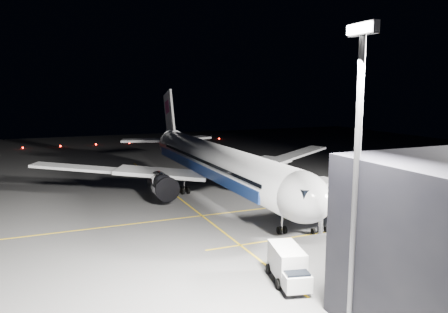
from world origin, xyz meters
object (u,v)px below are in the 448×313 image
floodlight_mast_south (357,154)px  safety_cone_c (279,196)px  jet_bridge (412,185)px  safety_cone_b (251,187)px  service_truck (289,265)px  safety_cone_a (255,199)px  airliner (213,162)px  baggage_tug (328,184)px

floodlight_mast_south → safety_cone_c: (-34.42, 14.20, -12.08)m
jet_bridge → safety_cone_c: bearing=-149.0°
safety_cone_b → floodlight_mast_south: bearing=-17.3°
floodlight_mast_south → safety_cone_c: bearing=157.6°
jet_bridge → service_truck: 26.26m
service_truck → safety_cone_b: 36.08m
service_truck → safety_cone_b: bearing=172.5°
jet_bridge → safety_cone_a: bearing=-139.2°
jet_bridge → service_truck: size_ratio=5.48×
airliner → service_truck: bearing=-10.4°
jet_bridge → safety_cone_b: jet_bridge is taller
airliner → floodlight_mast_south: 42.13m
airliner → safety_cone_c: size_ratio=105.10×
floodlight_mast_south → service_truck: size_ratio=3.30×
safety_cone_b → safety_cone_a: bearing=-21.9°
jet_bridge → safety_cone_a: 21.94m
safety_cone_c → airliner: bearing=-129.1°
airliner → safety_cone_a: airliner is taller
airliner → safety_cone_b: size_ratio=105.90×
service_truck → safety_cone_b: service_truck is taller
jet_bridge → service_truck: jet_bridge is taller
safety_cone_c → jet_bridge: bearing=31.0°
service_truck → baggage_tug: bearing=152.6°
service_truck → safety_cone_c: size_ratio=10.73×
floodlight_mast_south → safety_cone_a: (-34.29, 10.01, -12.09)m
service_truck → baggage_tug: service_truck is taller
safety_cone_a → safety_cone_b: 7.95m
service_truck → floodlight_mast_south: bearing=14.0°
airliner → jet_bridge: 29.31m
baggage_tug → service_truck: bearing=-36.1°
jet_bridge → service_truck: (9.96, -24.12, -2.97)m
jet_bridge → floodlight_mast_south: 31.05m
airliner → safety_cone_a: 9.27m
floodlight_mast_south → safety_cone_b: 45.28m
floodlight_mast_south → baggage_tug: 46.40m
jet_bridge → baggage_tug: (-19.13, 1.17, -3.88)m
jet_bridge → floodlight_mast_south: floodlight_mast_south is taller
service_truck → jet_bridge: bearing=126.1°
jet_bridge → safety_cone_a: size_ratio=61.88×
safety_cone_a → safety_cone_b: size_ratio=0.96×
safety_cone_b → safety_cone_c: size_ratio=0.99×
floodlight_mast_south → safety_cone_b: floodlight_mast_south is taller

